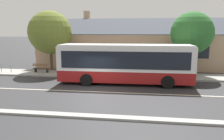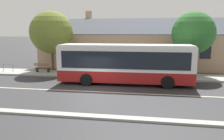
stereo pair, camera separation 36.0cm
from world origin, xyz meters
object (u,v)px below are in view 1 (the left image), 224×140
Objects in this scene: transit_bus at (125,63)px; bike_rack at (6,67)px; bench_down_street at (78,69)px; street_tree_primary at (192,33)px; bench_by_building at (41,68)px; street_tree_secondary at (50,32)px.

bike_rack is at bearing 167.44° from transit_bus.
street_tree_primary is (11.08, 0.97, 3.61)m from bench_down_street.
bench_by_building is 15.48m from street_tree_primary.
bench_by_building is 1.36× the size of bike_rack.
street_tree_primary reaches higher than bike_rack.
transit_bus is 1.70× the size of street_tree_secondary.
transit_bus is 6.36× the size of bench_down_street.
transit_bus is 6.01m from bench_down_street.
street_tree_primary is at bearing -1.57° from street_tree_secondary.
street_tree_secondary is at bearing 20.80° from bike_rack.
transit_bus reaches higher than bench_by_building.
bench_down_street is at bearing -175.01° from street_tree_primary.
bike_rack is (-18.81, -1.24, -3.50)m from street_tree_primary.
bench_down_street is at bearing 1.38° from bench_by_building.
street_tree_secondary is at bearing 158.19° from bench_down_street.
bench_down_street is 0.28× the size of street_tree_primary.
street_tree_secondary is 5.63× the size of bike_rack.
transit_bus is 7.00× the size of bench_by_building.
street_tree_secondary reaches higher than bike_rack.
bike_rack is at bearing -176.21° from street_tree_primary.
street_tree_primary is at bearing 4.05° from bench_by_building.
bench_by_building is at bearing -175.95° from street_tree_primary.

